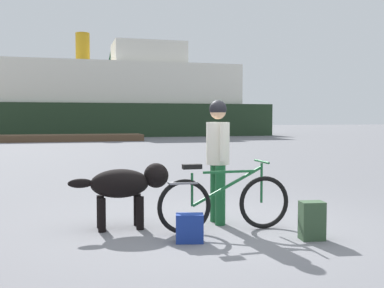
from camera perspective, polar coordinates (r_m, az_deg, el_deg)
name	(u,v)px	position (r m, az deg, el deg)	size (l,w,h in m)	color
ground_plane	(224,229)	(6.16, 4.03, -10.42)	(160.00, 160.00, 0.00)	slate
bicycle	(224,202)	(5.97, 3.98, -7.17)	(1.78, 0.44, 0.90)	black
person_cyclist	(218,150)	(6.33, 3.21, -0.71)	(0.32, 0.53, 1.70)	#19592D
dog	(126,184)	(6.15, -8.12, -4.97)	(1.31, 0.44, 0.85)	black
backpack	(312,221)	(5.77, 14.59, -9.14)	(0.28, 0.20, 0.46)	#334C33
handbag_pannier	(190,228)	(5.48, -0.30, -10.36)	(0.32, 0.18, 0.34)	navy
dock_pier	(12,138)	(30.02, -21.35, 0.64)	(15.77, 2.47, 0.40)	brown
ferry_boat	(121,101)	(38.14, -8.78, 5.27)	(23.85, 7.00, 8.15)	#1E331E
pine_tree_far_left	(2,83)	(55.81, -22.37, 6.93)	(4.30, 4.30, 8.27)	#4C331E
pine_tree_center	(112,79)	(56.58, -9.87, 7.96)	(3.15, 3.15, 10.04)	#4C331E
pine_tree_far_right	(179,74)	(55.28, -1.56, 8.68)	(2.80, 2.80, 10.48)	#4C331E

